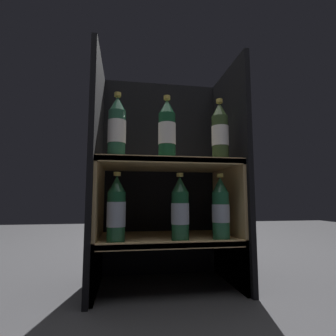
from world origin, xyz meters
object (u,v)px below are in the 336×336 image
at_px(bottle_upper_front_1, 167,130).
at_px(bottle_upper_front_2, 220,133).
at_px(bottle_lower_front_1, 180,210).
at_px(bottle_lower_front_2, 221,209).
at_px(bottle_lower_front_0, 116,210).
at_px(bottle_upper_front_0, 117,128).

distance_m(bottle_upper_front_1, bottle_upper_front_2, 0.21).
height_order(bottle_upper_front_1, bottle_upper_front_2, same).
height_order(bottle_lower_front_1, bottle_lower_front_2, same).
bearing_deg(bottle_lower_front_0, bottle_upper_front_2, 0.00).
xyz_separation_m(bottle_upper_front_1, bottle_upper_front_2, (0.21, -0.00, 0.00)).
bearing_deg(bottle_lower_front_2, bottle_upper_front_0, 180.00).
xyz_separation_m(bottle_lower_front_0, bottle_lower_front_1, (0.23, -0.00, 0.00)).
relative_size(bottle_upper_front_0, bottle_upper_front_2, 1.00).
height_order(bottle_upper_front_0, bottle_upper_front_1, same).
xyz_separation_m(bottle_upper_front_0, bottle_lower_front_0, (0.00, 0.00, -0.30)).
distance_m(bottle_upper_front_2, bottle_lower_front_2, 0.30).
bearing_deg(bottle_upper_front_0, bottle_upper_front_2, 0.00).
height_order(bottle_upper_front_2, bottle_lower_front_2, bottle_upper_front_2).
relative_size(bottle_upper_front_2, bottle_lower_front_2, 1.00).
distance_m(bottle_upper_front_1, bottle_lower_front_2, 0.37).
bearing_deg(bottle_upper_front_0, bottle_upper_front_1, 0.00).
height_order(bottle_upper_front_2, bottle_lower_front_1, bottle_upper_front_2).
xyz_separation_m(bottle_upper_front_1, bottle_lower_front_0, (-0.18, -0.00, -0.30)).
distance_m(bottle_lower_front_0, bottle_lower_front_1, 0.23).
height_order(bottle_upper_front_2, bottle_lower_front_0, bottle_upper_front_2).
height_order(bottle_lower_front_0, bottle_lower_front_2, same).
bearing_deg(bottle_lower_front_2, bottle_upper_front_2, 0.00).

